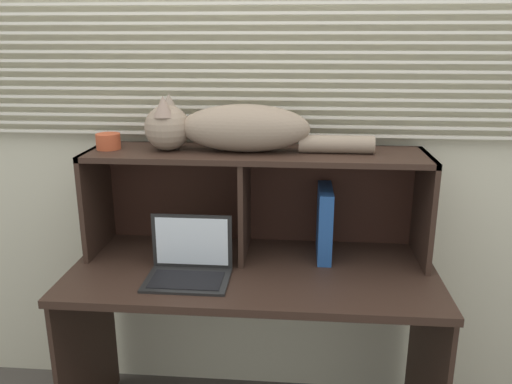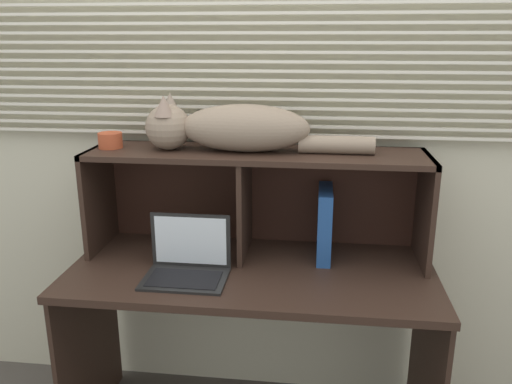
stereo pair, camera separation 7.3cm
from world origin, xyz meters
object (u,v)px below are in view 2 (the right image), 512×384
(laptop, at_px, (187,264))
(book_stack, at_px, (189,246))
(cat, at_px, (230,128))
(small_basket, at_px, (110,140))
(binder_upright, at_px, (324,223))

(laptop, bearing_deg, book_stack, 103.15)
(cat, distance_m, small_basket, 0.49)
(small_basket, bearing_deg, binder_upright, 0.00)
(binder_upright, relative_size, small_basket, 2.99)
(cat, bearing_deg, small_basket, -180.00)
(binder_upright, height_order, book_stack, binder_upright)
(laptop, xyz_separation_m, binder_upright, (0.51, 0.24, 0.10))
(small_basket, bearing_deg, laptop, -33.69)
(cat, relative_size, small_basket, 9.29)
(laptop, height_order, book_stack, laptop)
(laptop, relative_size, small_basket, 3.19)
(cat, relative_size, laptop, 2.91)
(binder_upright, relative_size, book_stack, 1.17)
(binder_upright, distance_m, small_basket, 0.93)
(cat, distance_m, book_stack, 0.54)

